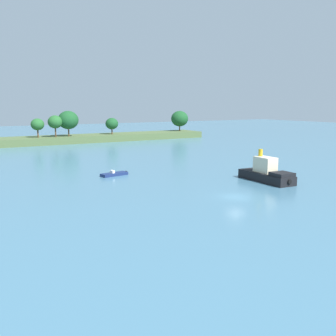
{
  "coord_description": "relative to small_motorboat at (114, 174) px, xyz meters",
  "views": [
    {
      "loc": [
        -35.61,
        -40.89,
        12.92
      ],
      "look_at": [
        0.91,
        20.03,
        1.2
      ],
      "focal_mm": 41.98,
      "sensor_mm": 36.0,
      "label": 1
    }
  ],
  "objects": [
    {
      "name": "treeline_island",
      "position": [
        21.06,
        64.03,
        2.25
      ],
      "size": [
        83.72,
        12.88,
        10.52
      ],
      "color": "#4C6038",
      "rests_on": "ground"
    },
    {
      "name": "small_motorboat",
      "position": [
        0.0,
        0.0,
        0.0
      ],
      "size": [
        5.39,
        2.62,
        1.02
      ],
      "color": "navy",
      "rests_on": "ground"
    },
    {
      "name": "ground_plane",
      "position": [
        8.06,
        -24.01,
        -0.28
      ],
      "size": [
        400.0,
        400.0,
        0.0
      ],
      "primitive_type": "plane",
      "color": "teal"
    },
    {
      "name": "tugboat",
      "position": [
        19.74,
        -18.11,
        1.09
      ],
      "size": [
        4.03,
        10.84,
        5.28
      ],
      "color": "black",
      "rests_on": "ground"
    }
  ]
}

